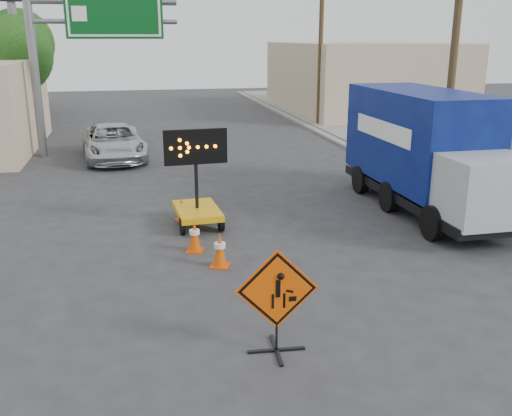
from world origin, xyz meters
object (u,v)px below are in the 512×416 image
object	(u,v)px
construction_sign	(277,299)
pickup_truck	(113,142)
box_truck	(425,158)
arrow_board	(197,204)

from	to	relation	value
construction_sign	pickup_truck	xyz separation A→B (m)	(-2.94, 16.44, -0.22)
box_truck	arrow_board	bearing A→B (deg)	-179.53
arrow_board	box_truck	world-z (taller)	box_truck
construction_sign	pickup_truck	bearing A→B (deg)	104.15
construction_sign	arrow_board	bearing A→B (deg)	98.31
arrow_board	box_truck	xyz separation A→B (m)	(6.75, 0.09, 0.98)
arrow_board	construction_sign	bearing A→B (deg)	-89.19
arrow_board	pickup_truck	bearing A→B (deg)	100.68
arrow_board	pickup_truck	distance (m)	9.91
construction_sign	arrow_board	world-z (taller)	arrow_board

